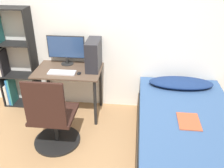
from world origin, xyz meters
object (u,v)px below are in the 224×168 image
at_px(bookshelf, 11,62).
at_px(office_chair, 53,122).
at_px(keyboard, 62,72).
at_px(bed, 185,134).
at_px(pc_tower, 94,55).
at_px(monitor, 66,49).

bearing_deg(bookshelf, office_chair, -45.07).
bearing_deg(bookshelf, keyboard, -18.35).
distance_m(bookshelf, bed, 2.69).
bearing_deg(pc_tower, bed, -31.26).
relative_size(bookshelf, bed, 0.80).
bearing_deg(office_chair, pc_tower, 64.96).
bearing_deg(keyboard, monitor, 91.56).
relative_size(keyboard, pc_tower, 0.91).
distance_m(office_chair, monitor, 1.11).
bearing_deg(keyboard, pc_tower, 26.10).
bearing_deg(pc_tower, bookshelf, 176.06).
bearing_deg(pc_tower, keyboard, -153.90).
distance_m(bookshelf, monitor, 0.90).
xyz_separation_m(office_chair, monitor, (-0.04, 0.93, 0.60)).
bearing_deg(monitor, office_chair, -87.67).
relative_size(bookshelf, pc_tower, 3.71).
height_order(office_chair, bed, office_chair).
bearing_deg(office_chair, bed, 2.56).
relative_size(office_chair, keyboard, 2.65).
distance_m(bookshelf, keyboard, 0.92).
distance_m(monitor, pc_tower, 0.44).
bearing_deg(bookshelf, pc_tower, -3.94).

